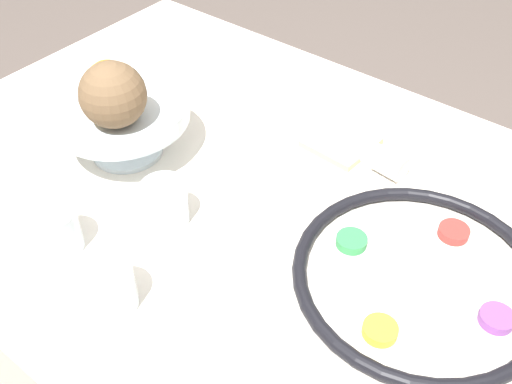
{
  "coord_description": "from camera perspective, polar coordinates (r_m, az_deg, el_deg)",
  "views": [
    {
      "loc": [
        -0.32,
        0.56,
        1.37
      ],
      "look_at": [
        0.1,
        0.03,
        0.75
      ],
      "focal_mm": 42.0,
      "sensor_mm": 36.0,
      "label": 1
    }
  ],
  "objects": [
    {
      "name": "bread_plate",
      "position": [
        1.06,
        8.06,
        4.47
      ],
      "size": [
        0.15,
        0.15,
        0.02
      ],
      "color": "silver",
      "rests_on": "dining_table"
    },
    {
      "name": "coconut",
      "position": [
        0.94,
        -13.48,
        8.99
      ],
      "size": [
        0.1,
        0.1,
        0.1
      ],
      "color": "brown",
      "rests_on": "fruit_stand"
    },
    {
      "name": "seder_plate",
      "position": [
        0.86,
        15.3,
        -7.93
      ],
      "size": [
        0.35,
        0.35,
        0.03
      ],
      "color": "silver",
      "rests_on": "dining_table"
    },
    {
      "name": "napkin_roll",
      "position": [
        1.04,
        9.63,
        4.33
      ],
      "size": [
        0.19,
        0.06,
        0.04
      ],
      "color": "white",
      "rests_on": "dining_table"
    },
    {
      "name": "fruit_stand",
      "position": [
        1.03,
        -12.72,
        7.22
      ],
      "size": [
        0.23,
        0.23,
        0.1
      ],
      "color": "silver",
      "rests_on": "dining_table"
    },
    {
      "name": "orange_fruit",
      "position": [
        1.0,
        -13.85,
        10.11
      ],
      "size": [
        0.07,
        0.07,
        0.07
      ],
      "color": "orange",
      "rests_on": "fruit_stand"
    },
    {
      "name": "cup_far",
      "position": [
        0.91,
        -8.66,
        -1.08
      ],
      "size": [
        0.07,
        0.07,
        0.07
      ],
      "color": "silver",
      "rests_on": "dining_table"
    },
    {
      "name": "dining_table",
      "position": [
        1.2,
        4.77,
        -15.3
      ],
      "size": [
        1.49,
        0.85,
        0.71
      ],
      "color": "silver",
      "rests_on": "ground_plane"
    },
    {
      "name": "cup_mid",
      "position": [
        0.82,
        -13.82,
        -8.82
      ],
      "size": [
        0.07,
        0.07,
        0.07
      ],
      "color": "silver",
      "rests_on": "dining_table"
    },
    {
      "name": "cup_near",
      "position": [
        0.91,
        -18.56,
        -3.49
      ],
      "size": [
        0.07,
        0.07,
        0.07
      ],
      "color": "silver",
      "rests_on": "dining_table"
    }
  ]
}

